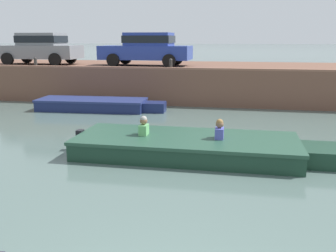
% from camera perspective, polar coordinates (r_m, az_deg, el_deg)
% --- Properties ---
extents(ground_plane, '(400.00, 400.00, 0.00)m').
position_cam_1_polar(ground_plane, '(9.61, 6.40, -4.07)').
color(ground_plane, '#4C605B').
extents(far_quay_wall, '(60.00, 6.00, 1.56)m').
position_cam_1_polar(far_quay_wall, '(18.76, 8.61, 6.76)').
color(far_quay_wall, brown).
rests_on(far_quay_wall, ground).
extents(far_wall_coping, '(60.00, 0.24, 0.08)m').
position_cam_1_polar(far_wall_coping, '(15.82, 8.33, 8.58)').
color(far_wall_coping, brown).
rests_on(far_wall_coping, far_quay_wall).
extents(boat_moored_west_navy, '(5.23, 1.67, 0.46)m').
position_cam_1_polar(boat_moored_west_navy, '(15.45, -10.78, 3.23)').
color(boat_moored_west_navy, navy).
rests_on(boat_moored_west_navy, ground).
extents(motorboat_passing, '(6.64, 2.15, 0.96)m').
position_cam_1_polar(motorboat_passing, '(9.24, 4.33, -3.15)').
color(motorboat_passing, '#193828').
rests_on(motorboat_passing, ground).
extents(car_leftmost_grey, '(4.03, 1.92, 1.54)m').
position_cam_1_polar(car_leftmost_grey, '(20.14, -18.87, 11.29)').
color(car_leftmost_grey, slate).
rests_on(car_leftmost_grey, far_quay_wall).
extents(car_left_inner_blue, '(4.33, 2.06, 1.54)m').
position_cam_1_polar(car_left_inner_blue, '(18.13, -3.21, 11.83)').
color(car_left_inner_blue, '#233893').
rests_on(car_left_inner_blue, far_quay_wall).
extents(mooring_bollard_west, '(0.15, 0.15, 0.45)m').
position_cam_1_polar(mooring_bollard_west, '(18.33, -19.54, 9.21)').
color(mooring_bollard_west, '#2D2B28').
rests_on(mooring_bollard_west, far_quay_wall).
extents(mooring_bollard_mid, '(0.15, 0.15, 0.45)m').
position_cam_1_polar(mooring_bollard_mid, '(16.17, 0.41, 9.52)').
color(mooring_bollard_mid, '#2D2B28').
rests_on(mooring_bollard_mid, far_quay_wall).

